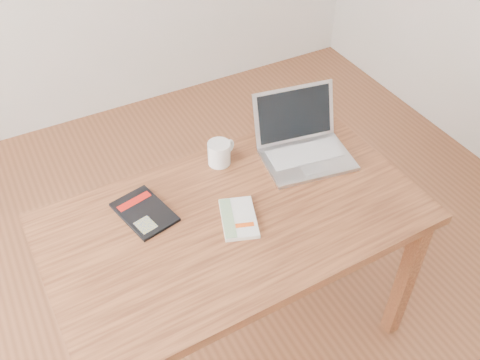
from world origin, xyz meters
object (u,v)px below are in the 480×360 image
desk (236,232)px  coffee_mug (220,152)px  white_guidebook (239,218)px  laptop (303,143)px  black_guidebook (144,212)px

desk → coffee_mug: size_ratio=10.87×
white_guidebook → coffee_mug: 0.32m
laptop → white_guidebook: bearing=-143.2°
desk → laptop: laptop is taller
white_guidebook → coffee_mug: (0.08, 0.31, 0.04)m
white_guidebook → laptop: size_ratio=0.58×
white_guidebook → laptop: (0.40, 0.21, 0.04)m
laptop → black_guidebook: bearing=-168.9°
black_guidebook → laptop: size_ratio=0.67×
desk → laptop: bearing=23.1°
white_guidebook → laptop: 0.45m
desk → black_guidebook: bearing=148.3°
black_guidebook → coffee_mug: 0.38m
desk → black_guidebook: size_ratio=5.28×
coffee_mug → white_guidebook: bearing=-124.9°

